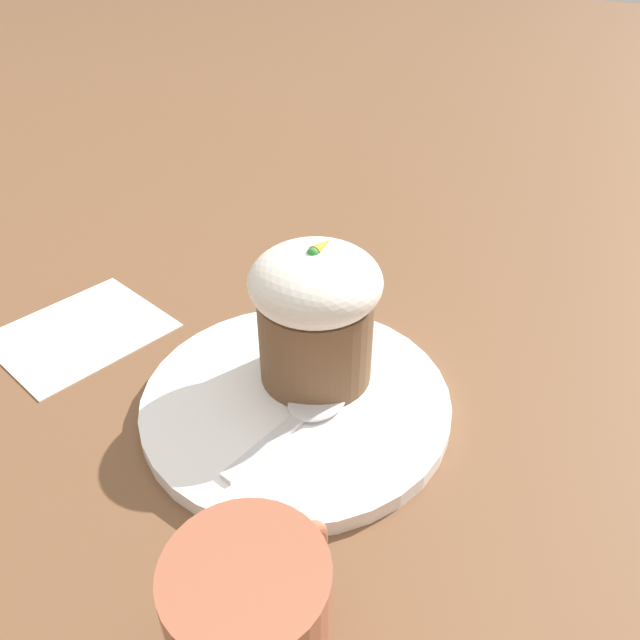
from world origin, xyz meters
TOP-DOWN VIEW (x-y plane):
  - ground_plane at (0.00, 0.00)m, footprint 4.00×4.00m
  - dessert_plate at (0.00, 0.00)m, footprint 0.23×0.23m
  - carrot_cake at (0.03, -0.00)m, footprint 0.09×0.09m
  - spoon at (-0.01, -0.02)m, footprint 0.11×0.05m
  - coffee_cup at (-0.17, -0.09)m, footprint 0.10×0.07m
  - paper_napkin at (-0.02, 0.21)m, footprint 0.15×0.14m

SIDE VIEW (x-z plane):
  - ground_plane at x=0.00m, z-range 0.00..0.00m
  - paper_napkin at x=-0.02m, z-range 0.00..0.00m
  - dessert_plate at x=0.00m, z-range 0.00..0.01m
  - spoon at x=-0.01m, z-range 0.01..0.02m
  - coffee_cup at x=-0.17m, z-range 0.00..0.10m
  - carrot_cake at x=0.03m, z-range 0.01..0.13m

